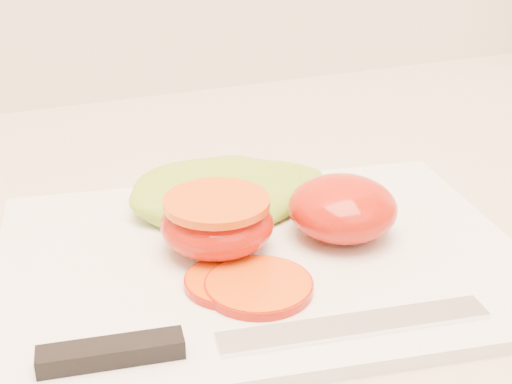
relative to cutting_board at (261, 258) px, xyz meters
name	(u,v)px	position (x,y,z in m)	size (l,w,h in m)	color
cutting_board	(261,258)	(0.00, 0.00, 0.00)	(0.38, 0.28, 0.01)	white
tomato_half_dome	(343,208)	(0.07, 0.00, 0.03)	(0.08, 0.08, 0.05)	red
tomato_half_cut	(217,222)	(-0.03, 0.02, 0.03)	(0.08, 0.08, 0.04)	red
tomato_slice_0	(259,286)	(-0.02, -0.05, 0.01)	(0.07, 0.07, 0.01)	#D55C0C
tomato_slice_1	(232,281)	(-0.04, -0.03, 0.01)	(0.06, 0.06, 0.01)	#D55C0C
lettuce_leaf_0	(220,193)	(0.00, 0.08, 0.02)	(0.15, 0.10, 0.03)	#8DB32F
lettuce_leaf_1	(275,188)	(0.05, 0.08, 0.02)	(0.10, 0.07, 0.02)	#8DB32F
knife	(211,341)	(-0.07, -0.09, 0.01)	(0.28, 0.07, 0.01)	silver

